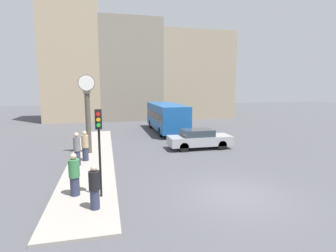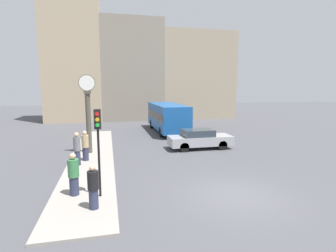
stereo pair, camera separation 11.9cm
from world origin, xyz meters
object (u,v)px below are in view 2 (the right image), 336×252
Objects in this scene: street_clock at (88,114)px; pedestrian_grey_jacket at (77,149)px; sedan_car at (200,139)px; pedestrian_green_hoodie at (74,175)px; traffic_light_near at (98,134)px; pedestrian_tan_coat at (85,146)px; pedestrian_black_jacket at (93,187)px; bus_distant at (167,116)px.

street_clock is 2.76× the size of pedestrian_grey_jacket.
pedestrian_grey_jacket reaches higher than sedan_car.
pedestrian_green_hoodie is (0.32, -4.28, -0.08)m from pedestrian_grey_jacket.
pedestrian_green_hoodie is (-1.02, 0.36, -1.65)m from traffic_light_near.
pedestrian_tan_coat is at bearing -93.32° from street_clock.
traffic_light_near reaches higher than pedestrian_grey_jacket.
pedestrian_tan_coat is at bearing -167.17° from sedan_car.
traffic_light_near is 2.01× the size of pedestrian_green_hoodie.
sedan_car is at bearing 41.65° from pedestrian_green_hoodie.
street_clock is at bearing 178.97° from sedan_car.
sedan_car is at bearing 50.15° from pedestrian_black_jacket.
bus_distant is 2.42× the size of traffic_light_near.
street_clock is at bearing 96.65° from traffic_light_near.
pedestrian_tan_coat is (-0.98, 5.53, -1.62)m from traffic_light_near.
sedan_car is 10.46m from pedestrian_green_hoodie.
street_clock is at bearing 86.68° from pedestrian_tan_coat.
pedestrian_grey_jacket is at bearing -125.74° from bus_distant.
street_clock is 8.72m from pedestrian_black_jacket.
traffic_light_near is 1.97m from pedestrian_green_hoodie.
traffic_light_near is 2.03m from pedestrian_black_jacket.
sedan_car is 8.56m from pedestrian_grey_jacket.
street_clock is (-7.01, -7.58, 1.08)m from bus_distant.
sedan_car is at bearing 12.83° from pedestrian_tan_coat.
pedestrian_green_hoodie reaches higher than pedestrian_black_jacket.
traffic_light_near is 0.68× the size of street_clock.
pedestrian_green_hoodie is (-0.04, -5.18, -0.03)m from pedestrian_tan_coat.
pedestrian_grey_jacket reaches higher than pedestrian_tan_coat.
pedestrian_grey_jacket is 1.04× the size of pedestrian_tan_coat.
pedestrian_grey_jacket reaches higher than pedestrian_black_jacket.
pedestrian_grey_jacket is 1.15× the size of pedestrian_black_jacket.
sedan_car is at bearing 18.21° from pedestrian_grey_jacket.
street_clock reaches higher than sedan_car.
sedan_car is 10.91m from pedestrian_black_jacket.
traffic_light_near is 2.16× the size of pedestrian_black_jacket.
pedestrian_black_jacket is at bearing -59.90° from pedestrian_green_hoodie.
pedestrian_green_hoodie is 1.08× the size of pedestrian_black_jacket.
pedestrian_green_hoodie is (-0.15, -7.09, -1.70)m from street_clock.
pedestrian_grey_jacket is (-7.48, -10.39, -0.54)m from bus_distant.
pedestrian_tan_coat is (-7.12, -9.49, -0.59)m from bus_distant.
sedan_car is 1.31× the size of traffic_light_near.
street_clock is (-7.66, 0.14, 1.93)m from sedan_car.
pedestrian_grey_jacket is at bearing -161.79° from sedan_car.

